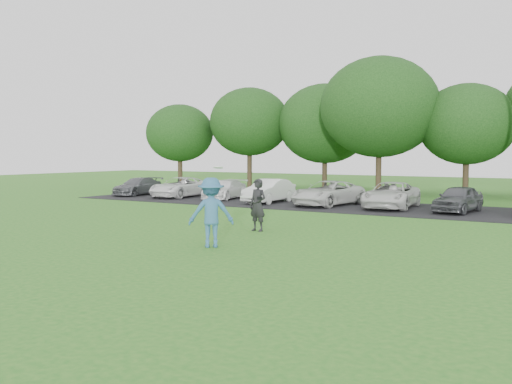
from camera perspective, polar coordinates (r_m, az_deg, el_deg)
ground at (r=16.81m, az=-6.26°, el=-5.14°), size 100.00×100.00×0.00m
parking_lot at (r=28.15m, az=10.15°, el=-1.46°), size 32.00×6.50×0.03m
frisbee_player at (r=16.01m, az=-4.51°, el=-2.05°), size 1.44×1.36×2.29m
camera_bystander at (r=19.19m, az=0.17°, el=-1.31°), size 0.70×0.51×1.77m
parked_cars at (r=28.26m, az=9.12°, el=-0.21°), size 30.54×4.86×1.24m
tree_row at (r=36.98m, az=18.02°, el=7.29°), size 42.39×9.85×8.64m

